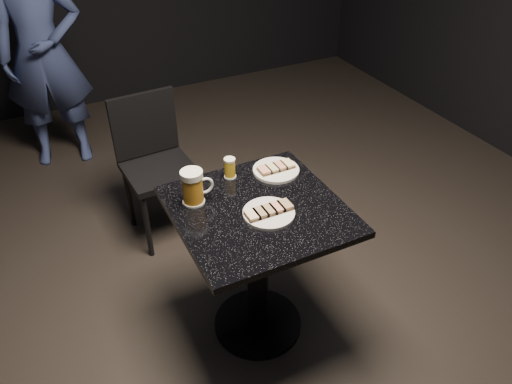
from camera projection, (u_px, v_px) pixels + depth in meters
floor at (258, 324)px, 2.55m from camera, size 6.00×6.00×0.00m
plate_large at (269, 213)px, 2.07m from camera, size 0.22×0.22×0.01m
plate_small at (276, 170)px, 2.34m from camera, size 0.22×0.22×0.01m
patron at (42, 54)px, 3.41m from camera, size 0.66×0.49×1.63m
table at (258, 250)px, 2.25m from camera, size 0.70×0.70×0.75m
beer_mug at (193, 187)px, 2.10m from camera, size 0.14×0.10×0.16m
beer_tumbler at (230, 168)px, 2.28m from camera, size 0.06×0.06×0.10m
chair at (155, 158)px, 2.91m from camera, size 0.41×0.41×0.86m
canapes_on_plate_large at (269, 210)px, 2.06m from camera, size 0.20×0.07×0.02m
canapes_on_plate_small at (276, 167)px, 2.33m from camera, size 0.17×0.07×0.02m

